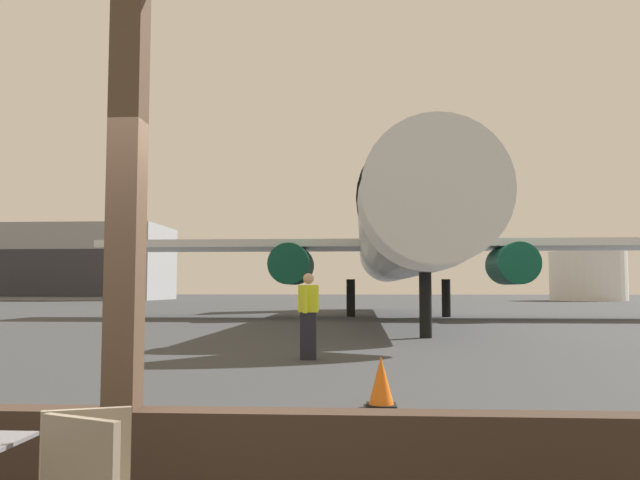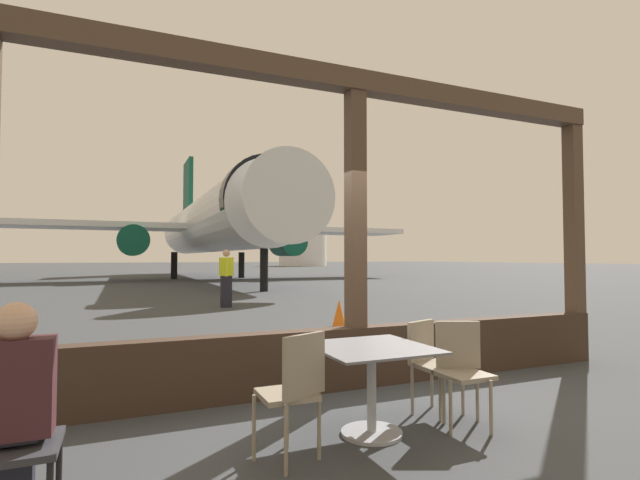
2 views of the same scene
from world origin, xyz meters
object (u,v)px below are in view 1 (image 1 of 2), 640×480
Objects in this scene: distant_hangar at (74,263)px; fuel_storage_tank at (588,276)px; ground_crew_worker at (308,315)px; traffic_cone at (381,383)px; airplane at (400,238)px.

distant_hangar is 2.69× the size of fuel_storage_tank.
ground_crew_worker reaches higher than traffic_cone.
traffic_cone is 75.51m from fuel_storage_tank.
airplane reaches higher than fuel_storage_tank.
ground_crew_worker is at bearing 104.25° from traffic_cone.
distant_hangar is (-35.68, 68.13, 3.79)m from ground_crew_worker.
airplane is at bearing 85.99° from traffic_cone.
traffic_cone is at bearing -94.01° from airplane.
airplane is 3.65× the size of fuel_storage_tank.
fuel_storage_tank reaches higher than ground_crew_worker.
ground_crew_worker is 2.85× the size of traffic_cone.
distant_hangar is (-36.99, 73.28, 4.40)m from traffic_cone.
airplane is 18.18× the size of ground_crew_worker.
airplane is 18.47m from ground_crew_worker.
ground_crew_worker is at bearing -62.36° from distant_hangar.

